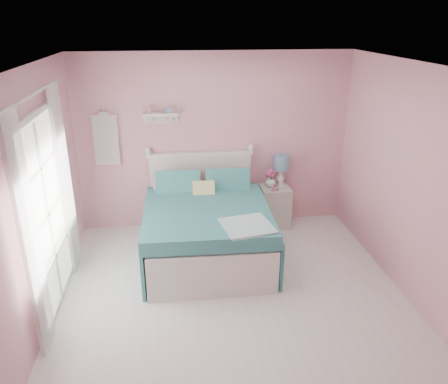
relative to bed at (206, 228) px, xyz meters
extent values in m
plane|color=silver|center=(0.22, -1.23, -0.40)|extent=(4.50, 4.50, 0.00)
plane|color=pink|center=(0.22, 1.02, 0.90)|extent=(4.00, 0.00, 4.00)
plane|color=pink|center=(0.22, -3.48, 0.90)|extent=(4.00, 0.00, 4.00)
plane|color=pink|center=(-1.78, -1.23, 0.90)|extent=(0.00, 4.50, 4.50)
plane|color=pink|center=(2.22, -1.23, 0.90)|extent=(0.00, 4.50, 4.50)
plane|color=white|center=(0.22, -1.23, 2.20)|extent=(4.50, 4.50, 0.00)
cube|color=silver|center=(0.00, -0.03, -0.19)|extent=(1.52, 1.98, 0.42)
cube|color=silver|center=(0.00, -0.03, 0.10)|extent=(1.46, 1.92, 0.16)
cube|color=silver|center=(0.00, 0.96, 0.15)|extent=(1.51, 0.07, 1.11)
cube|color=silver|center=(0.00, 0.96, 0.74)|extent=(1.57, 0.09, 0.06)
cube|color=silver|center=(0.00, -1.00, -0.12)|extent=(1.51, 0.06, 0.56)
cube|color=teal|center=(0.00, -0.18, 0.27)|extent=(1.63, 1.72, 0.18)
cube|color=pink|center=(-0.35, 0.64, 0.38)|extent=(0.69, 0.29, 0.43)
cube|color=pink|center=(0.35, 0.64, 0.38)|extent=(0.69, 0.29, 0.43)
cube|color=#CCBC59|center=(0.00, 0.36, 0.38)|extent=(0.30, 0.22, 0.31)
cube|color=beige|center=(1.12, 0.78, -0.09)|extent=(0.44, 0.41, 0.63)
cube|color=silver|center=(1.12, 0.59, 0.10)|extent=(0.38, 0.02, 0.16)
sphere|color=white|center=(1.12, 0.57, 0.10)|extent=(0.03, 0.03, 0.03)
cylinder|color=white|center=(1.21, 0.85, 0.24)|extent=(0.15, 0.15, 0.02)
cylinder|color=white|center=(1.21, 0.85, 0.37)|extent=(0.08, 0.08, 0.26)
cylinder|color=#658DA9|center=(1.21, 0.85, 0.60)|extent=(0.24, 0.24, 0.22)
imported|color=silver|center=(1.05, 0.82, 0.32)|extent=(0.21, 0.21, 0.17)
imported|color=#C48390|center=(1.08, 0.65, 0.26)|extent=(0.12, 0.12, 0.07)
sphere|color=#E44D8A|center=(1.05, 0.82, 0.47)|extent=(0.06, 0.06, 0.06)
sphere|color=#E44D8A|center=(1.09, 0.84, 0.43)|extent=(0.06, 0.06, 0.06)
sphere|color=#E44D8A|center=(1.01, 0.83, 0.44)|extent=(0.06, 0.06, 0.06)
sphere|color=#E44D8A|center=(1.07, 0.79, 0.41)|extent=(0.06, 0.06, 0.06)
sphere|color=#E44D8A|center=(1.02, 0.80, 0.42)|extent=(0.06, 0.06, 0.06)
cube|color=silver|center=(-0.55, 0.94, 1.35)|extent=(0.50, 0.14, 0.04)
cube|color=silver|center=(-0.55, 1.00, 1.28)|extent=(0.50, 0.03, 0.12)
cylinder|color=#D18C99|center=(-0.70, 0.94, 1.42)|extent=(0.06, 0.06, 0.10)
cube|color=#658DA9|center=(-0.43, 0.94, 1.40)|extent=(0.08, 0.06, 0.07)
cube|color=white|center=(-1.33, 0.95, 1.00)|extent=(0.34, 0.03, 0.72)
cube|color=silver|center=(-1.75, -0.83, 1.73)|extent=(0.04, 1.32, 0.06)
cube|color=silver|center=(-1.75, -0.83, -0.37)|extent=(0.04, 1.32, 0.06)
cube|color=silver|center=(-1.75, -1.46, 0.65)|extent=(0.04, 0.06, 2.10)
cube|color=silver|center=(-1.75, -0.20, 0.65)|extent=(0.04, 0.06, 2.10)
cube|color=white|center=(-1.75, -0.83, 0.68)|extent=(0.02, 1.20, 2.04)
cube|color=white|center=(-1.70, -1.58, 0.78)|extent=(0.04, 0.40, 2.32)
cube|color=white|center=(-1.70, -0.09, 0.78)|extent=(0.04, 0.40, 2.32)
camera|label=1|loc=(-0.39, -5.22, 2.64)|focal=35.00mm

